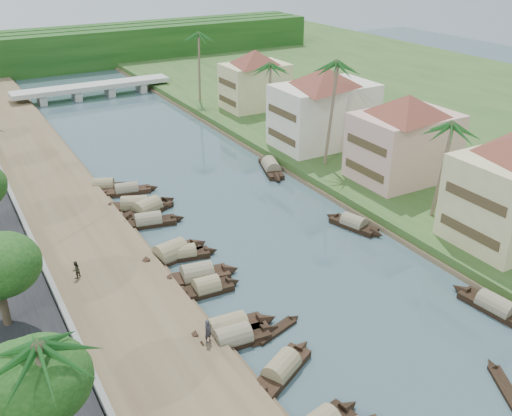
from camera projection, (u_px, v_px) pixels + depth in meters
ground at (333, 293)px, 46.95m from camera, size 220.00×220.00×0.00m
left_bank at (76, 235)px, 55.23m from camera, size 10.00×180.00×0.80m
right_bank at (360, 167)px, 70.83m from camera, size 16.00×180.00×1.20m
retaining_wall at (29, 236)px, 52.94m from camera, size 0.40×180.00×1.10m
treeline at (56, 50)px, 123.37m from camera, size 120.00×14.00×8.00m
bridge at (93, 88)px, 102.47m from camera, size 28.00×4.00×2.40m
building_mid at (405, 136)px, 64.19m from camera, size 14.11×14.11×9.70m
building_far at (324, 106)px, 74.57m from camera, size 15.59×15.59×10.20m
building_distant at (255, 79)px, 90.87m from camera, size 12.62×12.62×9.20m
sampan_2 at (281, 370)px, 38.06m from camera, size 7.38×4.78×2.01m
sampan_3 at (233, 339)px, 40.97m from camera, size 7.71×2.21×2.07m
sampan_4 at (228, 330)px, 41.95m from camera, size 8.24×2.49×2.30m
sampan_5 at (207, 288)px, 46.85m from camera, size 6.19×1.96×1.99m
sampan_6 at (197, 276)px, 48.57m from camera, size 7.84×2.91×2.28m
sampan_7 at (183, 254)px, 51.83m from camera, size 6.71×2.75×1.81m
sampan_8 at (171, 254)px, 51.77m from camera, size 8.34×3.48×2.48m
sampan_9 at (148, 222)px, 57.67m from camera, size 7.82×3.02×1.98m
sampan_10 at (135, 206)px, 60.96m from camera, size 8.28×4.94×2.27m
sampan_11 at (147, 209)px, 60.27m from camera, size 8.12×4.56×2.30m
sampan_12 at (127, 191)px, 64.72m from camera, size 7.54×2.71×1.82m
sampan_13 at (104, 186)px, 65.80m from camera, size 6.84×4.05×1.92m
sampan_14 at (496, 308)px, 44.43m from camera, size 2.37×8.34×2.02m
sampan_15 at (354, 224)px, 57.21m from camera, size 3.39×7.11×1.92m
sampan_16 at (271, 168)px, 71.00m from camera, size 4.36×9.10×2.20m
canoe_0 at (508, 392)px, 36.63m from camera, size 3.83×6.13×0.86m
canoe_1 at (276, 331)px, 42.30m from camera, size 5.29×2.31×0.85m
canoe_2 at (127, 219)px, 58.90m from camera, size 5.67×2.37×0.82m
palm_1 at (446, 127)px, 53.42m from camera, size 3.20×3.20×10.88m
palm_2 at (332, 66)px, 64.86m from camera, size 3.20×3.20×13.84m
palm_3 at (269, 66)px, 78.64m from camera, size 3.20×3.20×10.82m
palm_4 at (49, 346)px, 25.65m from camera, size 3.20×3.20×10.31m
palm_7 at (197, 35)px, 92.07m from camera, size 3.20×3.20×12.55m
tree_1 at (31, 383)px, 27.68m from camera, size 5.08×5.08×7.79m
tree_6 at (338, 92)px, 79.43m from camera, size 4.09×4.09×7.47m
person_near at (208, 331)px, 39.75m from camera, size 0.76×0.63×1.77m
person_far at (76, 270)px, 47.28m from camera, size 0.94×0.90×1.53m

